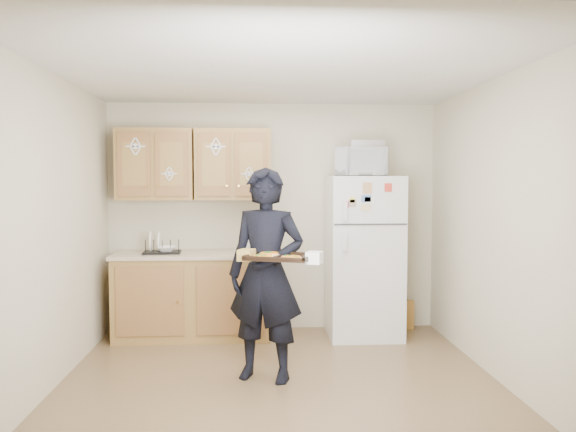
{
  "coord_description": "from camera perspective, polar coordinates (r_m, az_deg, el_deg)",
  "views": [
    {
      "loc": [
        -0.2,
        -4.43,
        1.64
      ],
      "look_at": [
        0.09,
        0.45,
        1.34
      ],
      "focal_mm": 35.0,
      "sensor_mm": 36.0,
      "label": 1
    }
  ],
  "objects": [
    {
      "name": "pizza_front_left",
      "position": [
        4.31,
        -2.62,
        -4.09
      ],
      "size": [
        0.16,
        0.16,
        0.02
      ],
      "primitive_type": "cylinder",
      "color": "orange",
      "rests_on": "baking_tray"
    },
    {
      "name": "foil_pan",
      "position": [
        5.96,
        7.93,
        7.23
      ],
      "size": [
        0.35,
        0.24,
        0.07
      ],
      "primitive_type": "cube",
      "rotation": [
        0.0,
        0.0,
        -0.01
      ],
      "color": "silver",
      "rests_on": "microwave"
    },
    {
      "name": "wall_right",
      "position": [
        4.87,
        20.87,
        -1.35
      ],
      "size": [
        0.04,
        3.6,
        2.5
      ],
      "primitive_type": "cube",
      "color": "beige",
      "rests_on": "floor"
    },
    {
      "name": "wall_back",
      "position": [
        6.24,
        -1.54,
        -0.11
      ],
      "size": [
        3.6,
        0.04,
        2.5
      ],
      "primitive_type": "cube",
      "color": "beige",
      "rests_on": "floor"
    },
    {
      "name": "countertop",
      "position": [
        5.99,
        -9.61,
        -3.87
      ],
      "size": [
        1.64,
        0.64,
        0.04
      ],
      "primitive_type": "cube",
      "color": "#B6A58C",
      "rests_on": "base_cabinet"
    },
    {
      "name": "floor",
      "position": [
        4.72,
        -0.79,
        -16.85
      ],
      "size": [
        3.6,
        3.6,
        0.0
      ],
      "primitive_type": "plane",
      "color": "brown",
      "rests_on": "ground"
    },
    {
      "name": "baking_tray",
      "position": [
        4.35,
        -0.84,
        -4.24
      ],
      "size": [
        0.58,
        0.51,
        0.04
      ],
      "primitive_type": "cube",
      "rotation": [
        0.0,
        0.0,
        -0.35
      ],
      "color": "black",
      "rests_on": "person"
    },
    {
      "name": "upper_cab_right",
      "position": [
        6.05,
        -5.58,
        5.21
      ],
      "size": [
        0.8,
        0.33,
        0.75
      ],
      "primitive_type": "cube",
      "color": "olive",
      "rests_on": "wall_back"
    },
    {
      "name": "cereal_box",
      "position": [
        6.49,
        11.75,
        -9.79
      ],
      "size": [
        0.2,
        0.07,
        0.32
      ],
      "primitive_type": "cube",
      "color": "#DFB64E",
      "rests_on": "floor"
    },
    {
      "name": "upper_cab_left",
      "position": [
        6.13,
        -13.29,
        5.11
      ],
      "size": [
        0.8,
        0.33,
        0.75
      ],
      "primitive_type": "cube",
      "color": "olive",
      "rests_on": "wall_back"
    },
    {
      "name": "wall_left",
      "position": [
        4.72,
        -23.19,
        -1.55
      ],
      "size": [
        0.04,
        3.6,
        2.5
      ],
      "primitive_type": "cube",
      "color": "beige",
      "rests_on": "floor"
    },
    {
      "name": "ceiling",
      "position": [
        4.51,
        -0.82,
        14.45
      ],
      "size": [
        3.6,
        3.6,
        0.0
      ],
      "primitive_type": "plane",
      "color": "silver",
      "rests_on": "wall_back"
    },
    {
      "name": "wall_front",
      "position": [
        2.66,
        0.92,
        -4.97
      ],
      "size": [
        3.6,
        0.04,
        2.5
      ],
      "primitive_type": "cube",
      "color": "beige",
      "rests_on": "floor"
    },
    {
      "name": "pizza_back_left",
      "position": [
        4.46,
        -1.93,
        -3.82
      ],
      "size": [
        0.16,
        0.16,
        0.02
      ],
      "primitive_type": "cylinder",
      "color": "orange",
      "rests_on": "baking_tray"
    },
    {
      "name": "bowl",
      "position": [
        5.98,
        -12.26,
        -3.28
      ],
      "size": [
        0.24,
        0.24,
        0.05
      ],
      "primitive_type": "imported",
      "rotation": [
        0.0,
        0.0,
        0.17
      ],
      "color": "white",
      "rests_on": "dish_rack"
    },
    {
      "name": "person",
      "position": [
        4.66,
        -2.24,
        -5.93
      ],
      "size": [
        0.75,
        0.61,
        1.76
      ],
      "primitive_type": "imported",
      "rotation": [
        0.0,
        0.0,
        -0.35
      ],
      "color": "black",
      "rests_on": "floor"
    },
    {
      "name": "pizza_front_right",
      "position": [
        4.24,
        0.32,
        -4.21
      ],
      "size": [
        0.16,
        0.16,
        0.02
      ],
      "primitive_type": "cylinder",
      "color": "orange",
      "rests_on": "baking_tray"
    },
    {
      "name": "soap_bottle",
      "position": [
        5.87,
        -4.13,
        -2.8
      ],
      "size": [
        0.11,
        0.11,
        0.2
      ],
      "primitive_type": "imported",
      "rotation": [
        0.0,
        0.0,
        -0.25
      ],
      "color": "silver",
      "rests_on": "countertop"
    },
    {
      "name": "refrigerator",
      "position": [
        6.02,
        7.68,
        -4.1
      ],
      "size": [
        0.75,
        0.7,
        1.7
      ],
      "primitive_type": "cube",
      "color": "silver",
      "rests_on": "floor"
    },
    {
      "name": "microwave",
      "position": [
        5.91,
        7.4,
        5.47
      ],
      "size": [
        0.59,
        0.44,
        0.3
      ],
      "primitive_type": "imported",
      "rotation": [
        0.0,
        0.0,
        -0.15
      ],
      "color": "silver",
      "rests_on": "refrigerator"
    },
    {
      "name": "base_cabinet",
      "position": [
        6.06,
        -9.56,
        -8.09
      ],
      "size": [
        1.6,
        0.6,
        0.86
      ],
      "primitive_type": "cube",
      "color": "olive",
      "rests_on": "floor"
    },
    {
      "name": "dish_rack",
      "position": [
        5.99,
        -12.67,
        -2.99
      ],
      "size": [
        0.39,
        0.31,
        0.15
      ],
      "primitive_type": "cube",
      "rotation": [
        0.0,
        0.0,
        0.06
      ],
      "color": "black",
      "rests_on": "countertop"
    }
  ]
}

